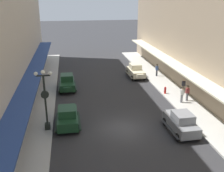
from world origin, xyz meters
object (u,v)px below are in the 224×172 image
at_px(pedestrian_4, 37,78).
at_px(parked_car_3, 68,116).
at_px(pedestrian_1, 182,95).
at_px(pedestrian_2, 157,70).
at_px(pedestrian_0, 183,86).
at_px(lamp_post_with_clock, 45,98).
at_px(parked_car_0, 67,82).
at_px(parked_car_1, 181,122).
at_px(fire_hydrant, 165,90).
at_px(pedestrian_3, 187,93).
at_px(parked_car_2, 136,71).

bearing_deg(pedestrian_4, parked_car_3, -72.85).
height_order(pedestrian_1, pedestrian_2, same).
bearing_deg(pedestrian_0, lamp_post_with_clock, -157.21).
relative_size(parked_car_0, pedestrian_0, 2.60).
bearing_deg(parked_car_1, parked_car_0, 127.17).
relative_size(parked_car_0, fire_hydrant, 5.21).
relative_size(pedestrian_3, pedestrian_4, 1.02).
bearing_deg(lamp_post_with_clock, pedestrian_0, 22.79).
xyz_separation_m(pedestrian_0, pedestrian_4, (-16.82, 6.05, 0.00)).
bearing_deg(parked_car_3, parked_car_0, 89.80).
height_order(parked_car_2, pedestrian_0, parked_car_2).
bearing_deg(pedestrian_2, parked_car_1, -101.41).
height_order(lamp_post_with_clock, pedestrian_3, lamp_post_with_clock).
bearing_deg(parked_car_3, pedestrian_0, 23.57).
relative_size(pedestrian_2, pedestrian_4, 1.02).
bearing_deg(pedestrian_2, pedestrian_1, -93.04).
bearing_deg(pedestrian_1, fire_hydrant, 105.60).
distance_m(parked_car_1, pedestrian_4, 19.38).
xyz_separation_m(parked_car_3, pedestrian_4, (-3.64, 11.80, 0.05)).
height_order(pedestrian_0, pedestrian_3, pedestrian_3).
xyz_separation_m(parked_car_0, parked_car_3, (-0.03, -9.49, 0.00)).
relative_size(parked_car_2, pedestrian_1, 2.57).
height_order(lamp_post_with_clock, fire_hydrant, lamp_post_with_clock).
bearing_deg(pedestrian_3, parked_car_2, 108.36).
relative_size(parked_car_0, pedestrian_2, 2.56).
bearing_deg(pedestrian_3, pedestrian_2, 91.63).
bearing_deg(fire_hydrant, parked_car_2, 102.83).
bearing_deg(lamp_post_with_clock, pedestrian_2, 43.12).
distance_m(lamp_post_with_clock, pedestrian_3, 14.96).
distance_m(pedestrian_0, pedestrian_4, 17.88).
bearing_deg(parked_car_3, parked_car_2, 54.12).
distance_m(parked_car_1, pedestrian_1, 6.31).
relative_size(lamp_post_with_clock, pedestrian_3, 3.09).
distance_m(parked_car_2, pedestrian_1, 10.23).
height_order(pedestrian_3, pedestrian_4, pedestrian_3).
relative_size(parked_car_1, parked_car_3, 1.01).
bearing_deg(parked_car_0, parked_car_3, -90.20).
xyz_separation_m(lamp_post_with_clock, pedestrian_1, (13.52, 3.58, -1.97)).
bearing_deg(fire_hydrant, parked_car_0, 161.77).
relative_size(parked_car_2, pedestrian_0, 2.62).
bearing_deg(parked_car_0, pedestrian_3, -25.65).
bearing_deg(parked_car_3, fire_hydrant, 27.90).
height_order(parked_car_3, fire_hydrant, parked_car_3).
height_order(parked_car_0, parked_car_1, same).
bearing_deg(pedestrian_4, parked_car_2, 5.37).
bearing_deg(pedestrian_0, parked_car_3, -156.43).
xyz_separation_m(lamp_post_with_clock, pedestrian_2, (14.03, 13.14, -1.97)).
bearing_deg(parked_car_2, pedestrian_0, -62.69).
bearing_deg(pedestrian_3, parked_car_3, -164.69).
bearing_deg(pedestrian_2, fire_hydrant, -100.70).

